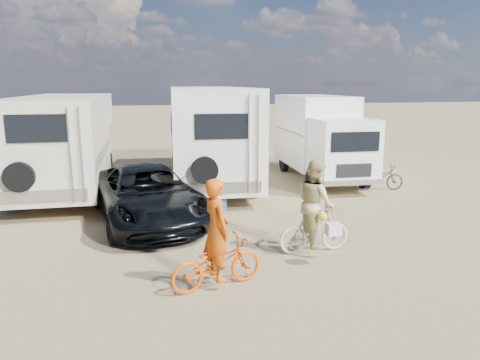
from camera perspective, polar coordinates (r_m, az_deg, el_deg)
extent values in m
plane|color=#958159|center=(10.67, 3.84, -8.03)|extent=(140.00, 140.00, 0.00)
imported|color=black|center=(12.45, -11.54, -1.78)|extent=(3.20, 5.61, 1.47)
imported|color=#D34800|center=(8.38, -2.91, -10.35)|extent=(1.86, 1.03, 0.93)
imported|color=#B6BCA2|center=(10.16, 9.31, -6.29)|extent=(1.64, 0.51, 0.98)
imported|color=#C14B0B|center=(8.22, -2.94, -7.36)|extent=(0.59, 0.76, 1.85)
imported|color=#CBBC7A|center=(10.02, 9.39, -3.82)|extent=(0.74, 0.94, 1.89)
imported|color=#262826|center=(16.51, 16.93, 0.30)|extent=(1.80, 0.94, 0.90)
cube|color=#316097|center=(13.28, -3.18, -2.96)|extent=(0.68, 0.61, 0.45)
cube|color=#997050|center=(12.96, 11.70, -3.82)|extent=(0.51, 0.51, 0.35)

